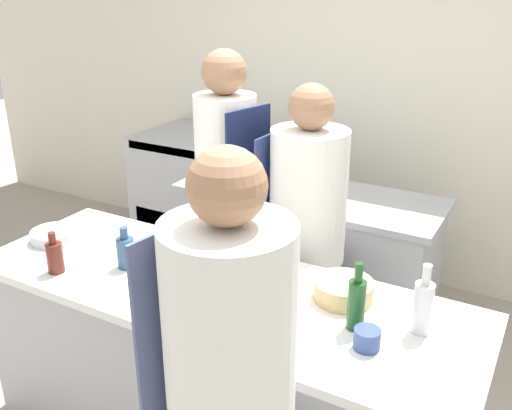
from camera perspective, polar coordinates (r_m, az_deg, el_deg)
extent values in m
cube|color=silver|center=(4.12, 12.50, 11.58)|extent=(8.00, 0.06, 2.80)
cube|color=#A8AAAF|center=(2.71, -3.80, -16.60)|extent=(2.14, 0.73, 0.84)
cube|color=white|center=(2.46, -4.06, -8.53)|extent=(2.23, 0.76, 0.04)
cube|color=#A8AAAF|center=(3.68, 5.10, -5.43)|extent=(1.56, 0.60, 0.84)
cube|color=#A8AAAF|center=(3.50, 5.34, 1.01)|extent=(1.62, 0.63, 0.04)
cube|color=#A8AAAF|center=(4.61, -6.30, 1.25)|extent=(0.74, 0.71, 0.98)
cube|color=black|center=(4.43, -8.79, -2.81)|extent=(0.60, 0.01, 0.34)
cube|color=black|center=(4.20, -9.31, 5.50)|extent=(0.63, 0.01, 0.06)
cylinder|color=silver|center=(1.61, -2.61, -13.97)|extent=(0.37, 0.37, 0.73)
cube|color=#4C567F|center=(1.78, -7.29, -14.40)|extent=(0.07, 0.35, 0.84)
sphere|color=#9E7051|center=(1.39, -2.94, 1.87)|extent=(0.20, 0.20, 0.20)
cylinder|color=black|center=(3.34, -2.75, -8.60)|extent=(0.28, 0.28, 0.82)
cylinder|color=white|center=(3.02, -3.02, 4.14)|extent=(0.33, 0.33, 0.73)
cube|color=#19234C|center=(2.94, -0.73, 1.54)|extent=(0.09, 0.30, 0.85)
sphere|color=#9E7051|center=(2.91, -3.21, 13.16)|extent=(0.23, 0.23, 0.23)
cylinder|color=black|center=(3.15, 4.79, -11.39)|extent=(0.33, 0.33, 0.76)
cylinder|color=white|center=(2.82, 5.24, 0.87)|extent=(0.38, 0.38, 0.67)
cube|color=navy|center=(2.94, 1.76, -0.12)|extent=(0.03, 0.36, 0.79)
sphere|color=#9E7051|center=(2.69, 5.57, 9.76)|extent=(0.22, 0.22, 0.22)
cylinder|color=#B2A84C|center=(2.33, 1.95, -7.69)|extent=(0.08, 0.08, 0.15)
cylinder|color=#B2A84C|center=(2.28, 1.98, -5.42)|extent=(0.04, 0.04, 0.06)
cylinder|color=#5B2319|center=(2.67, -19.46, -5.01)|extent=(0.07, 0.07, 0.14)
cylinder|color=#5B2319|center=(2.63, -19.72, -3.15)|extent=(0.03, 0.03, 0.05)
cylinder|color=#19471E|center=(2.16, 9.96, -9.89)|extent=(0.07, 0.07, 0.20)
cylinder|color=#19471E|center=(2.09, 10.20, -6.72)|extent=(0.03, 0.03, 0.08)
cylinder|color=#2D5175|center=(2.63, -12.91, -4.69)|extent=(0.08, 0.08, 0.14)
cylinder|color=#2D5175|center=(2.59, -13.09, -2.75)|extent=(0.04, 0.04, 0.05)
cylinder|color=silver|center=(2.19, 16.31, -9.88)|extent=(0.07, 0.07, 0.20)
cylinder|color=silver|center=(2.13, 16.70, -6.69)|extent=(0.03, 0.03, 0.08)
cylinder|color=#B7BABC|center=(2.52, -8.20, -6.31)|extent=(0.17, 0.17, 0.08)
cylinder|color=tan|center=(2.36, 8.75, -8.42)|extent=(0.24, 0.24, 0.08)
cylinder|color=#B7BABC|center=(3.00, -19.54, -2.88)|extent=(0.23, 0.23, 0.06)
cylinder|color=#33477F|center=(2.10, 11.04, -13.00)|extent=(0.10, 0.10, 0.08)
cube|color=olive|center=(2.54, -1.85, -6.77)|extent=(0.35, 0.23, 0.01)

